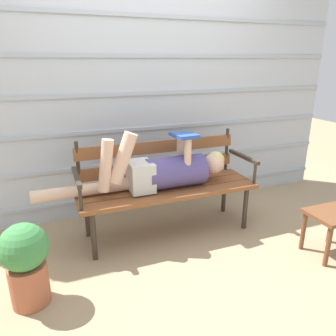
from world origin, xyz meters
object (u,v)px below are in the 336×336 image
reclining_person (162,171)px  footstool (332,221)px  potted_plant (26,261)px  park_bench (165,180)px

reclining_person → footstool: bearing=-34.5°
footstool → potted_plant: 2.28m
park_bench → potted_plant: size_ratio=2.80×
footstool → potted_plant: (-2.27, 0.27, 0.02)m
reclining_person → potted_plant: reclining_person is taller
potted_plant → reclining_person: bearing=25.4°
footstool → park_bench: bearing=141.8°
park_bench → reclining_person: 0.15m
park_bench → potted_plant: park_bench is taller
reclining_person → footstool: (1.16, -0.80, -0.32)m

